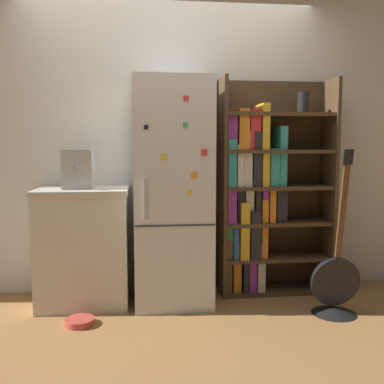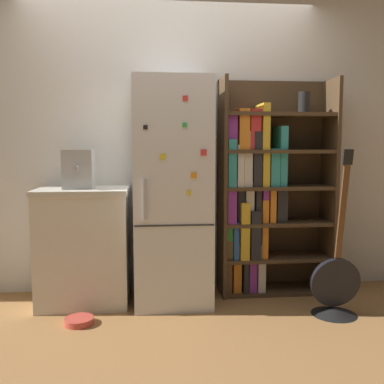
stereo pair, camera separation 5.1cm
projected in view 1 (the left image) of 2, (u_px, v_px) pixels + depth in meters
The scene contains 8 objects.
ground_plane at pixel (174, 306), 3.42m from camera, with size 16.00×16.00×0.00m, color #A87542.
wall_back at pixel (169, 143), 3.75m from camera, with size 8.00×0.05×2.60m.
refrigerator at pixel (172, 192), 3.46m from camera, with size 0.61×0.66×1.80m.
bookshelf at pixel (260, 194), 3.70m from camera, with size 0.97×0.37×1.84m.
kitchen_counter at pixel (84, 246), 3.46m from camera, with size 0.72×0.58×0.94m.
espresso_machine at pixel (79, 169), 3.37m from camera, with size 0.23×0.28×0.31m.
guitar at pixel (335, 291), 3.24m from camera, with size 0.38×0.34×1.25m.
pet_bowl at pixel (80, 321), 3.05m from camera, with size 0.21×0.21×0.05m.
Camera 1 is at (-0.23, -3.30, 1.26)m, focal length 40.00 mm.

